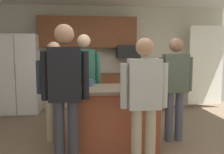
{
  "coord_description": "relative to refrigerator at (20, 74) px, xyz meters",
  "views": [
    {
      "loc": [
        -0.41,
        -3.29,
        1.46
      ],
      "look_at": [
        -0.02,
        0.42,
        1.05
      ],
      "focal_mm": 37.43,
      "sensor_mm": 36.0,
      "label": 1
    }
  ],
  "objects": [
    {
      "name": "person_guest_by_door",
      "position": [
        1.32,
        -2.85,
        0.11
      ],
      "size": [
        0.57,
        0.23,
        1.78
      ],
      "rotation": [
        0.0,
        0.0,
        0.73
      ],
      "color": "#383842",
      "rests_on": "ground"
    },
    {
      "name": "cabinet_run_upper",
      "position": [
        1.6,
        0.22,
        1.0
      ],
      "size": [
        2.4,
        0.38,
        0.75
      ],
      "color": "brown"
    },
    {
      "name": "kitchen_island",
      "position": [
        1.98,
        -2.26,
        -0.45
      ],
      "size": [
        1.36,
        0.84,
        0.93
      ],
      "color": "#9E4C33",
      "rests_on": "ground"
    },
    {
      "name": "back_wall",
      "position": [
        2.0,
        0.42,
        0.38
      ],
      "size": [
        6.4,
        0.1,
        2.6
      ],
      "primitive_type": "cube",
      "color": "beige",
      "rests_on": "ground"
    },
    {
      "name": "tumbler_amber",
      "position": [
        2.25,
        -2.36,
        0.09
      ],
      "size": [
        0.06,
        0.06,
        0.16
      ],
      "color": "black",
      "rests_on": "kitchen_island"
    },
    {
      "name": "glass_pilsner",
      "position": [
        2.12,
        -2.33,
        0.08
      ],
      "size": [
        0.07,
        0.07,
        0.16
      ],
      "color": "black",
      "rests_on": "kitchen_island"
    },
    {
      "name": "microwave_over_range",
      "position": [
        2.6,
        0.12,
        0.53
      ],
      "size": [
        0.56,
        0.4,
        0.32
      ],
      "primitive_type": "cube",
      "color": "black"
    },
    {
      "name": "french_door_window_panel",
      "position": [
        4.6,
        0.02,
        0.18
      ],
      "size": [
        0.9,
        0.06,
        2.0
      ],
      "primitive_type": "cube",
      "color": "white",
      "rests_on": "ground"
    },
    {
      "name": "person_elder_center",
      "position": [
        1.06,
        -1.9,
        -0.0
      ],
      "size": [
        0.57,
        0.22,
        1.61
      ],
      "rotation": [
        0.0,
        0.0,
        -0.37
      ],
      "color": "tan",
      "rests_on": "ground"
    },
    {
      "name": "person_guest_left",
      "position": [
        2.25,
        -3.0,
        0.0
      ],
      "size": [
        0.57,
        0.22,
        1.62
      ],
      "rotation": [
        0.0,
        0.0,
        1.92
      ],
      "color": "tan",
      "rests_on": "ground"
    },
    {
      "name": "mug_blue_stoneware",
      "position": [
        2.15,
        -2.18,
        0.05
      ],
      "size": [
        0.13,
        0.08,
        0.1
      ],
      "color": "#4C6B99",
      "rests_on": "kitchen_island"
    },
    {
      "name": "person_host_foreground",
      "position": [
        2.98,
        -2.08,
        0.04
      ],
      "size": [
        0.57,
        0.22,
        1.67
      ],
      "rotation": [
        0.0,
        0.0,
        -2.97
      ],
      "color": "#4C5166",
      "rests_on": "ground"
    },
    {
      "name": "mug_ceramic_white",
      "position": [
        1.64,
        -2.1,
        0.06
      ],
      "size": [
        0.13,
        0.08,
        0.11
      ],
      "color": "#4C6B99",
      "rests_on": "kitchen_island"
    },
    {
      "name": "refrigerator",
      "position": [
        0.0,
        0.0,
        0.0
      ],
      "size": [
        0.89,
        0.76,
        1.85
      ],
      "color": "white",
      "rests_on": "ground"
    },
    {
      "name": "floor",
      "position": [
        2.0,
        -2.38,
        -0.92
      ],
      "size": [
        7.04,
        7.04,
        0.0
      ],
      "primitive_type": "plane",
      "color": "#7F6B56",
      "rests_on": "ground"
    },
    {
      "name": "glass_short_whisky",
      "position": [
        1.46,
        -2.1,
        0.07
      ],
      "size": [
        0.07,
        0.07,
        0.14
      ],
      "color": "black",
      "rests_on": "kitchen_island"
    },
    {
      "name": "glass_dark_ale",
      "position": [
        2.42,
        -2.0,
        0.09
      ],
      "size": [
        0.08,
        0.08,
        0.17
      ],
      "color": "black",
      "rests_on": "kitchen_island"
    },
    {
      "name": "cabinet_run_lower",
      "position": [
        2.6,
        0.1,
        -0.47
      ],
      "size": [
        1.8,
        0.63,
        0.9
      ],
      "color": "brown",
      "rests_on": "ground"
    },
    {
      "name": "person_guest_right",
      "position": [
        1.53,
        -1.57,
        0.1
      ],
      "size": [
        0.57,
        0.23,
        1.75
      ],
      "rotation": [
        0.0,
        0.0,
        -1.0
      ],
      "color": "#4C5166",
      "rests_on": "ground"
    }
  ]
}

